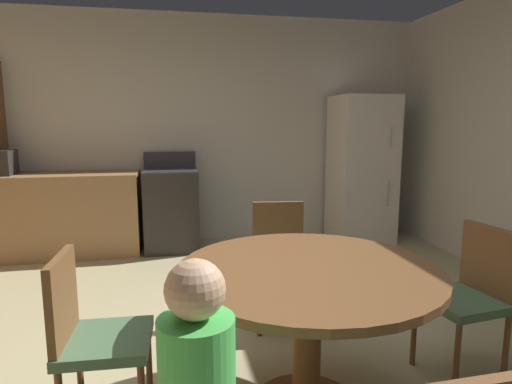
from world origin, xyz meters
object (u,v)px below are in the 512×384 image
(oven_range, at_px, (171,209))
(chair_north, at_px, (280,254))
(chair_east, at_px, (471,291))
(dining_table, at_px, (308,296))
(refrigerator, at_px, (361,169))
(chair_west, at_px, (91,332))

(oven_range, relative_size, chair_north, 1.26)
(chair_east, bearing_deg, dining_table, 0.00)
(refrigerator, bearing_deg, chair_north, -127.71)
(oven_range, height_order, chair_north, oven_range)
(chair_north, relative_size, chair_east, 1.00)
(chair_west, distance_m, chair_north, 1.51)
(dining_table, height_order, chair_east, chair_east)
(dining_table, xyz_separation_m, chair_west, (-1.03, 0.04, -0.11))
(chair_west, xyz_separation_m, chair_north, (1.14, 0.98, 0.00))
(oven_range, distance_m, chair_west, 3.03)
(dining_table, relative_size, chair_north, 1.48)
(chair_west, bearing_deg, chair_east, 5.03)
(chair_north, bearing_deg, dining_table, -0.00)
(chair_north, xyz_separation_m, chair_east, (0.90, -0.88, 0.00))
(refrigerator, xyz_separation_m, dining_table, (-1.64, -2.99, -0.27))
(refrigerator, relative_size, dining_table, 1.37)
(dining_table, bearing_deg, refrigerator, 61.26)
(chair_east, bearing_deg, chair_north, -52.11)
(oven_range, relative_size, chair_west, 1.26)
(dining_table, bearing_deg, chair_west, 177.63)
(chair_west, bearing_deg, chair_north, 42.92)
(chair_west, relative_size, chair_east, 1.00)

